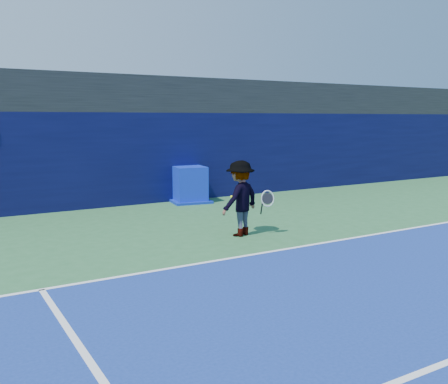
% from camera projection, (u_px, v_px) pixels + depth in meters
% --- Properties ---
extents(ground, '(80.00, 80.00, 0.00)m').
position_uv_depth(ground, '(394.00, 291.00, 8.21)').
color(ground, '#2D6537').
rests_on(ground, ground).
extents(baseline, '(24.00, 0.10, 0.01)m').
position_uv_depth(baseline, '(283.00, 250.00, 10.77)').
color(baseline, white).
rests_on(baseline, ground).
extents(stadium_band, '(36.00, 3.00, 1.20)m').
position_uv_depth(stadium_band, '(137.00, 96.00, 17.48)').
color(stadium_band, black).
rests_on(stadium_band, back_wall_assembly).
extents(back_wall_assembly, '(36.00, 1.03, 3.00)m').
position_uv_depth(back_wall_assembly, '(149.00, 157.00, 16.93)').
color(back_wall_assembly, '#090B36').
rests_on(back_wall_assembly, ground).
extents(equipment_cart, '(1.44, 1.44, 1.21)m').
position_uv_depth(equipment_cart, '(190.00, 186.00, 16.85)').
color(equipment_cart, '#0D24BB').
rests_on(equipment_cart, ground).
extents(tennis_player, '(1.42, 1.03, 1.82)m').
position_uv_depth(tennis_player, '(240.00, 198.00, 11.98)').
color(tennis_player, silver).
rests_on(tennis_player, ground).
extents(tennis_ball, '(0.07, 0.07, 0.07)m').
position_uv_depth(tennis_ball, '(232.00, 197.00, 13.04)').
color(tennis_ball, yellow).
rests_on(tennis_ball, ground).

